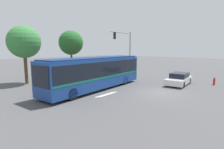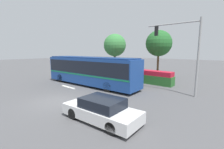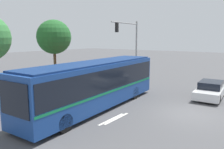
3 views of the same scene
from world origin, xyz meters
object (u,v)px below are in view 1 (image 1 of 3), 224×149
at_px(sedan_foreground, 179,79).
at_px(street_tree_centre, 71,43).
at_px(traffic_light_pole, 126,47).
at_px(street_tree_left, 24,42).
at_px(fire_hydrant, 214,81).
at_px(city_bus, 96,71).

bearing_deg(sedan_foreground, street_tree_centre, -79.91).
xyz_separation_m(traffic_light_pole, street_tree_centre, (-5.22, 6.23, 0.56)).
xyz_separation_m(street_tree_left, street_tree_centre, (7.23, 0.84, 0.12)).
height_order(traffic_light_pole, street_tree_centre, street_tree_centre).
relative_size(sedan_foreground, fire_hydrant, 5.49).
distance_m(sedan_foreground, street_tree_left, 18.16).
bearing_deg(street_tree_centre, traffic_light_pole, -50.04).
bearing_deg(street_tree_left, street_tree_centre, 6.66).
relative_size(city_bus, street_tree_left, 1.86).
relative_size(traffic_light_pole, fire_hydrant, 7.71).
xyz_separation_m(street_tree_centre, fire_hydrant, (5.90, -17.99, -4.51)).
bearing_deg(city_bus, traffic_light_pole, -165.63).
xyz_separation_m(city_bus, fire_hydrant, (9.91, -8.88, -1.42)).
bearing_deg(city_bus, street_tree_centre, -116.66).
height_order(city_bus, fire_hydrant, city_bus).
height_order(street_tree_centre, fire_hydrant, street_tree_centre).
height_order(city_bus, street_tree_centre, street_tree_centre).
bearing_deg(street_tree_centre, city_bus, -113.73).
bearing_deg(fire_hydrant, traffic_light_pole, 93.33).
distance_m(traffic_light_pole, street_tree_centre, 8.15).
distance_m(traffic_light_pole, street_tree_left, 13.57).
distance_m(city_bus, street_tree_left, 9.35).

